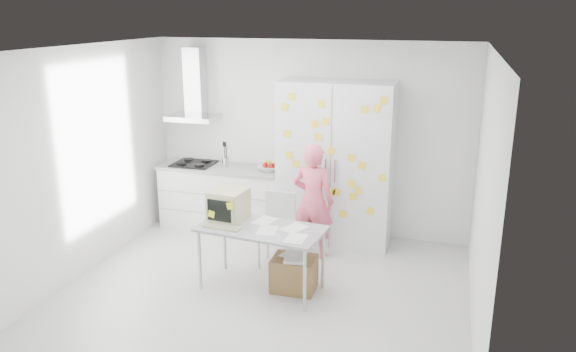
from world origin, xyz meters
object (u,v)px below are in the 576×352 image
(desk, at_px, (240,215))
(person, at_px, (313,201))
(chair, at_px, (278,225))
(cardboard_box, at_px, (294,273))

(desk, bearing_deg, person, 64.80)
(desk, distance_m, chair, 0.76)
(cardboard_box, bearing_deg, chair, 121.92)
(person, height_order, chair, person)
(desk, xyz_separation_m, chair, (0.25, 0.64, -0.33))
(cardboard_box, bearing_deg, desk, -178.82)
(person, relative_size, chair, 1.64)
(desk, height_order, cardboard_box, desk)
(desk, bearing_deg, cardboard_box, 7.63)
(person, relative_size, cardboard_box, 2.99)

